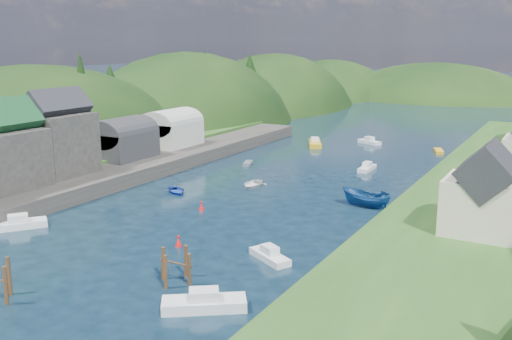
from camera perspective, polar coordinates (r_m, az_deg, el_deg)
The scene contains 12 objects.
ground at distance 89.53m, azimuth 6.96°, elevation 0.24°, with size 600.00×600.00×0.00m, color black.
hillside_left at distance 134.46m, azimuth -6.83°, elevation 1.01°, with size 44.00×245.56×52.00m.
far_hills at distance 209.49m, azimuth 20.45°, elevation 3.79°, with size 103.00×68.00×44.00m.
hill_trees at distance 101.76m, azimuth 10.85°, elevation 7.97°, with size 92.07×147.11×12.77m.
quay_left at distance 78.77m, azimuth -18.38°, elevation -1.34°, with size 12.00×110.00×2.00m, color #2D2B28.
terrace_left_grass at distance 83.95m, azimuth -21.61°, elevation -0.56°, with size 12.00×110.00×2.50m, color #234719.
boat_sheds at distance 92.68m, azimuth -10.72°, elevation 3.86°, with size 7.00×21.00×7.50m.
terrace_right at distance 73.58m, azimuth 22.11°, elevation -2.45°, with size 16.00×120.00×2.40m, color #234719.
piling_cluster_far at distance 47.81m, azimuth -8.01°, elevation -9.80°, with size 3.23×3.01×3.40m.
channel_buoy_near at distance 55.88m, azimuth -7.76°, elevation -7.10°, with size 0.70×0.70×1.10m.
channel_buoy_far at distance 67.01m, azimuth -5.48°, elevation -3.63°, with size 0.70×0.70×1.10m.
moored_boats at distance 64.29m, azimuth -5.01°, elevation -4.18°, with size 35.19×92.85×2.28m.
Camera 1 is at (33.30, -30.78, 19.50)m, focal length 40.00 mm.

